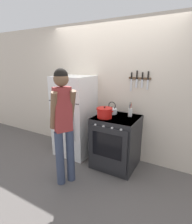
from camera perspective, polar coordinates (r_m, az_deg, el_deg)
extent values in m
plane|color=#5B5654|center=(3.78, 4.13, -12.94)|extent=(14.00, 14.00, 0.00)
cube|color=beige|center=(3.38, 4.77, 6.58)|extent=(10.00, 0.06, 2.55)
cube|color=white|center=(3.50, -6.97, -1.37)|extent=(0.70, 0.65, 1.57)
cube|color=#2D2D2D|center=(3.17, -10.67, 3.13)|extent=(0.68, 0.01, 0.01)
cylinder|color=#B2B5BA|center=(3.15, -7.40, -5.17)|extent=(0.02, 0.02, 0.50)
cube|color=#232326|center=(3.18, 6.53, -9.52)|extent=(0.74, 0.69, 0.92)
cube|color=black|center=(3.02, 6.79, -1.80)|extent=(0.72, 0.67, 0.02)
cube|color=black|center=(2.93, 4.02, -12.06)|extent=(0.64, 0.05, 0.70)
cylinder|color=black|center=(2.96, 2.79, -1.90)|extent=(0.22, 0.22, 0.01)
cylinder|color=black|center=(2.84, 8.80, -2.88)|extent=(0.22, 0.22, 0.01)
cylinder|color=black|center=(3.20, 5.02, -0.59)|extent=(0.22, 0.22, 0.01)
cylinder|color=black|center=(3.08, 10.64, -1.44)|extent=(0.22, 0.22, 0.01)
cylinder|color=silver|center=(2.83, -0.24, -4.20)|extent=(0.04, 0.02, 0.04)
cylinder|color=silver|center=(2.76, 2.44, -4.71)|extent=(0.04, 0.02, 0.04)
cylinder|color=silver|center=(2.70, 5.24, -5.24)|extent=(0.04, 0.02, 0.04)
cylinder|color=silver|center=(2.65, 8.16, -5.77)|extent=(0.04, 0.02, 0.04)
cube|color=#232326|center=(2.88, 3.62, -12.08)|extent=(0.68, 0.03, 0.74)
cube|color=black|center=(2.83, 3.47, -10.92)|extent=(0.52, 0.01, 0.41)
cylinder|color=red|center=(2.94, 2.81, -0.44)|extent=(0.25, 0.25, 0.15)
cylinder|color=red|center=(2.92, 2.83, 1.16)|extent=(0.27, 0.27, 0.02)
sphere|color=black|center=(2.91, 2.84, 1.56)|extent=(0.03, 0.03, 0.03)
cylinder|color=red|center=(2.99, 0.44, 0.91)|extent=(0.03, 0.02, 0.02)
cylinder|color=red|center=(2.87, 5.31, 0.20)|extent=(0.03, 0.02, 0.02)
cylinder|color=silver|center=(3.18, 5.22, 0.25)|extent=(0.18, 0.18, 0.09)
cone|color=silver|center=(3.17, 5.25, 1.29)|extent=(0.17, 0.17, 0.02)
sphere|color=black|center=(3.16, 5.26, 1.68)|extent=(0.02, 0.02, 0.02)
cone|color=silver|center=(3.15, 6.67, 0.21)|extent=(0.10, 0.03, 0.08)
torus|color=black|center=(3.15, 5.27, 2.12)|extent=(0.14, 0.01, 0.14)
cylinder|color=silver|center=(3.06, 11.08, -0.16)|extent=(0.07, 0.07, 0.14)
cylinder|color=#9E7547|center=(3.05, 11.15, 1.05)|extent=(0.03, 0.05, 0.22)
cylinder|color=#232326|center=(3.06, 11.05, 0.79)|extent=(0.03, 0.01, 0.19)
cylinder|color=#B2B5BA|center=(3.05, 11.13, 0.58)|extent=(0.02, 0.02, 0.17)
cylinder|color=#4C4C51|center=(3.06, 10.86, 1.21)|extent=(0.04, 0.05, 0.23)
cylinder|color=#C63D33|center=(3.05, 11.08, 0.88)|extent=(0.05, 0.02, 0.20)
cylinder|color=#38425B|center=(2.77, -11.70, -14.62)|extent=(0.12, 0.12, 0.85)
cylinder|color=#38425B|center=(2.82, -8.35, -13.88)|extent=(0.12, 0.12, 0.85)
cube|color=#9E3333|center=(2.51, -10.82, 0.74)|extent=(0.24, 0.28, 0.64)
cylinder|color=brown|center=(2.47, -13.70, 0.33)|extent=(0.27, 0.20, 0.57)
cylinder|color=brown|center=(2.55, -8.02, 1.13)|extent=(0.27, 0.20, 0.57)
sphere|color=brown|center=(2.43, -11.34, 10.54)|extent=(0.21, 0.21, 0.21)
sphere|color=black|center=(2.43, -11.40, 11.63)|extent=(0.19, 0.19, 0.19)
cube|color=brown|center=(3.12, 14.07, 10.62)|extent=(0.38, 0.02, 0.03)
cube|color=silver|center=(3.16, 11.38, 8.75)|extent=(0.03, 0.00, 0.23)
cube|color=black|center=(3.15, 11.53, 11.69)|extent=(0.02, 0.02, 0.10)
cube|color=silver|center=(3.13, 13.08, 9.21)|extent=(0.03, 0.00, 0.16)
cube|color=black|center=(3.12, 13.24, 11.86)|extent=(0.02, 0.02, 0.13)
cube|color=silver|center=(3.11, 14.78, 9.09)|extent=(0.03, 0.00, 0.16)
cube|color=black|center=(3.09, 14.94, 11.49)|extent=(0.02, 0.02, 0.10)
cube|color=silver|center=(3.09, 16.48, 8.70)|extent=(0.03, 0.00, 0.18)
cube|color=black|center=(3.07, 16.70, 11.50)|extent=(0.02, 0.02, 0.12)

